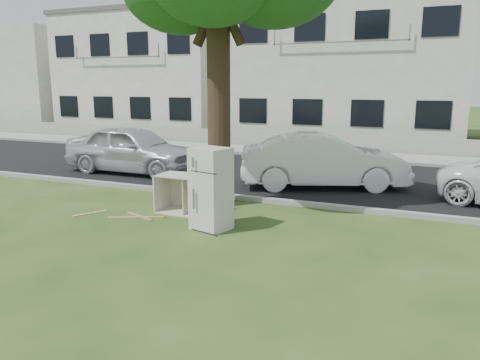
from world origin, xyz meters
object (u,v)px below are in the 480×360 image
at_px(car_left, 133,149).
at_px(car_center, 323,161).
at_px(cabinet, 183,194).
at_px(fridge, 211,189).

bearing_deg(car_left, car_center, -87.13).
bearing_deg(car_center, cabinet, 127.91).
relative_size(fridge, car_left, 0.36).
bearing_deg(fridge, car_left, 153.06).
height_order(fridge, car_left, fridge).
relative_size(cabinet, car_left, 0.25).
distance_m(fridge, car_center, 4.90).
bearing_deg(cabinet, car_center, 60.81).
height_order(fridge, cabinet, fridge).
relative_size(fridge, car_center, 0.36).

